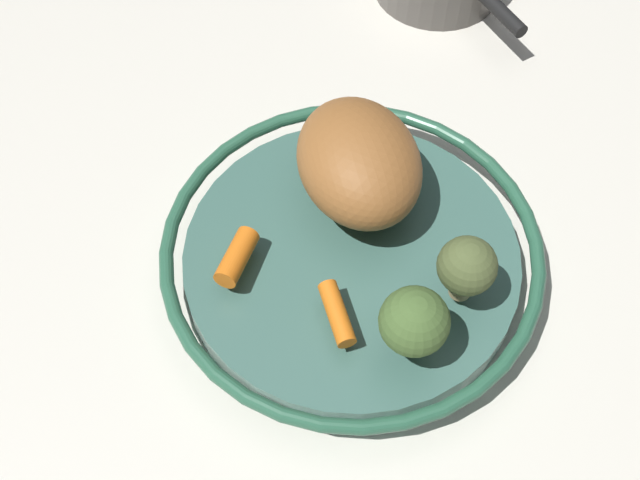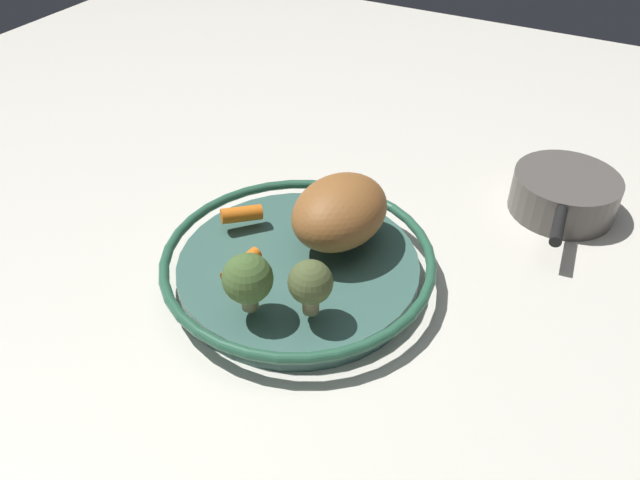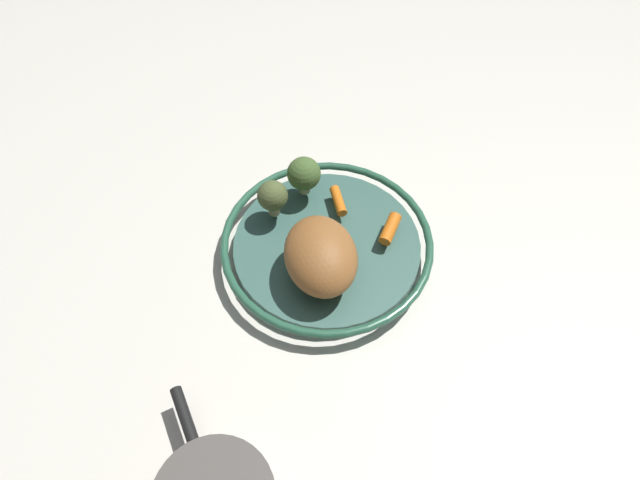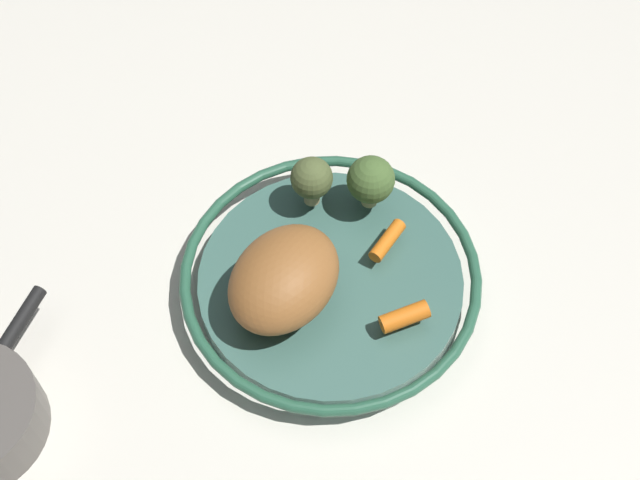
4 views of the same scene
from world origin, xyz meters
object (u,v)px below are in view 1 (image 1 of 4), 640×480
Objects in this scene: serving_bowl at (351,257)px; baby_carrot_back at (237,257)px; broccoli_floret_large at (467,267)px; broccoli_floret_small at (414,322)px; baby_carrot_left at (337,313)px; roast_chicken_piece at (359,162)px.

serving_bowl is 0.11m from baby_carrot_back.
broccoli_floret_large is 0.07m from broccoli_floret_small.
serving_bowl is at bearing -0.25° from broccoli_floret_small.
broccoli_floret_large is at bearing -142.25° from serving_bowl.
baby_carrot_back is 0.10m from baby_carrot_left.
baby_carrot_back is 0.75× the size of broccoli_floret_small.
broccoli_floret_large is (-0.14, -0.03, 0.00)m from roast_chicken_piece.
roast_chicken_piece reaches higher than broccoli_floret_large.
serving_bowl is 0.12m from broccoli_floret_large.
baby_carrot_left is (-0.06, 0.04, 0.03)m from serving_bowl.
broccoli_floret_small reaches higher than broccoli_floret_large.
broccoli_floret_large reaches higher than serving_bowl.
roast_chicken_piece is (0.05, -0.03, 0.06)m from serving_bowl.
baby_carrot_left is 0.80× the size of broccoli_floret_small.
broccoli_floret_small is (-0.11, 0.00, 0.06)m from serving_bowl.
baby_carrot_back is 0.20m from broccoli_floret_large.
roast_chicken_piece is 0.14m from baby_carrot_back.
roast_chicken_piece is 0.14m from baby_carrot_left.
roast_chicken_piece reaches higher than serving_bowl.
baby_carrot_left is 0.84× the size of broccoli_floret_large.
broccoli_floret_small is at bearing 179.75° from serving_bowl.
baby_carrot_back is 0.94× the size of baby_carrot_left.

